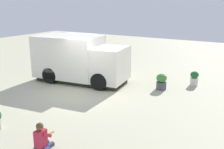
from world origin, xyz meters
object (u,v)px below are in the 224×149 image
object	(u,v)px
food_truck	(79,60)
planter_flowering_near	(161,81)
planter_flowering_side	(194,78)
person_customer	(42,139)

from	to	relation	value
food_truck	planter_flowering_near	size ratio (longest dim) A/B	6.59
food_truck	planter_flowering_side	xyz separation A→B (m)	(2.45, -5.39, -0.77)
planter_flowering_side	person_customer	bearing A→B (deg)	166.40
planter_flowering_near	planter_flowering_side	size ratio (longest dim) A/B	1.07
planter_flowering_near	planter_flowering_side	distance (m)	1.88
food_truck	person_customer	xyz separation A→B (m)	(-6.00, -3.35, -0.81)
planter_flowering_near	planter_flowering_side	world-z (taller)	planter_flowering_near
planter_flowering_side	planter_flowering_near	bearing A→B (deg)	141.22
planter_flowering_near	person_customer	bearing A→B (deg)	172.94
food_truck	planter_flowering_side	distance (m)	5.97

